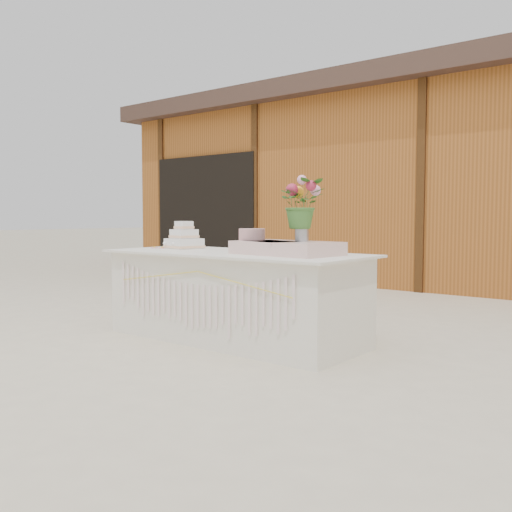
% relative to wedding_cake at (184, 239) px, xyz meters
% --- Properties ---
extents(ground, '(80.00, 80.00, 0.00)m').
position_rel_wedding_cake_xyz_m(ground, '(0.75, -0.12, -0.86)').
color(ground, beige).
rests_on(ground, ground).
extents(barn, '(12.60, 4.60, 3.30)m').
position_rel_wedding_cake_xyz_m(barn, '(0.73, 5.88, 0.82)').
color(barn, '#995520').
rests_on(barn, ground).
extents(cake_table, '(2.40, 1.00, 0.77)m').
position_rel_wedding_cake_xyz_m(cake_table, '(0.75, -0.12, -0.47)').
color(cake_table, silver).
rests_on(cake_table, ground).
extents(wedding_cake, '(0.34, 0.34, 0.26)m').
position_rel_wedding_cake_xyz_m(wedding_cake, '(0.00, 0.00, 0.00)').
color(wedding_cake, white).
rests_on(wedding_cake, cake_table).
extents(pink_cake_stand, '(0.29, 0.29, 0.21)m').
position_rel_wedding_cake_xyz_m(pink_cake_stand, '(0.91, -0.08, 0.03)').
color(pink_cake_stand, white).
rests_on(pink_cake_stand, cake_table).
extents(satin_runner, '(0.90, 0.58, 0.11)m').
position_rel_wedding_cake_xyz_m(satin_runner, '(1.29, -0.10, -0.04)').
color(satin_runner, beige).
rests_on(satin_runner, cake_table).
extents(flower_vase, '(0.11, 0.11, 0.15)m').
position_rel_wedding_cake_xyz_m(flower_vase, '(1.39, -0.03, 0.09)').
color(flower_vase, '#B0AFB4').
rests_on(flower_vase, satin_runner).
extents(bouquet, '(0.48, 0.48, 0.40)m').
position_rel_wedding_cake_xyz_m(bouquet, '(1.39, -0.03, 0.37)').
color(bouquet, '#3B6E2C').
rests_on(bouquet, flower_vase).
extents(loose_flowers, '(0.20, 0.36, 0.02)m').
position_rel_wedding_cake_xyz_m(loose_flowers, '(-0.20, -0.09, -0.08)').
color(loose_flowers, pink).
rests_on(loose_flowers, cake_table).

